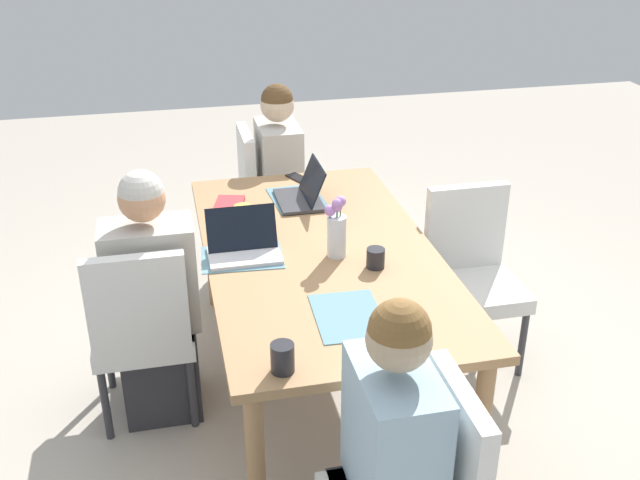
% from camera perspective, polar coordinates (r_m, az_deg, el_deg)
% --- Properties ---
extents(ground_plane, '(10.00, 10.00, 0.00)m').
position_cam_1_polar(ground_plane, '(3.78, 0.00, -10.93)').
color(ground_plane, '#B2A899').
extents(dining_table, '(1.93, 1.03, 0.75)m').
position_cam_1_polar(dining_table, '(3.41, 0.00, -1.89)').
color(dining_table, '#9E754C').
rests_on(dining_table, ground_plane).
extents(person_head_right_left_near, '(0.40, 0.36, 1.19)m').
position_cam_1_polar(person_head_right_left_near, '(2.54, 5.48, -17.79)').
color(person_head_right_left_near, '#2D2D33').
rests_on(person_head_right_left_near, ground_plane).
extents(chair_head_left_left_mid, '(0.44, 0.44, 0.90)m').
position_cam_1_polar(chair_head_left_left_mid, '(4.65, -4.16, 3.69)').
color(chair_head_left_left_mid, silver).
rests_on(chair_head_left_left_mid, ground_plane).
extents(person_head_left_left_mid, '(0.40, 0.36, 1.19)m').
position_cam_1_polar(person_head_left_left_mid, '(4.60, -3.13, 3.80)').
color(person_head_left_left_mid, '#2D2D33').
rests_on(person_head_left_left_mid, ground_plane).
extents(chair_near_left_far, '(0.44, 0.44, 0.90)m').
position_cam_1_polar(chair_near_left_far, '(3.38, -13.54, -6.40)').
color(chair_near_left_far, silver).
rests_on(chair_near_left_far, ground_plane).
extents(person_near_left_far, '(0.36, 0.40, 1.19)m').
position_cam_1_polar(person_near_left_far, '(3.43, -12.59, -5.26)').
color(person_near_left_far, '#2D2D33').
rests_on(person_near_left_far, ground_plane).
extents(chair_far_right_near, '(0.44, 0.44, 0.90)m').
position_cam_1_polar(chair_far_right_near, '(3.83, 11.54, -2.10)').
color(chair_far_right_near, silver).
rests_on(chair_far_right_near, ground_plane).
extents(flower_vase, '(0.09, 0.10, 0.29)m').
position_cam_1_polar(flower_vase, '(3.27, 1.28, 0.87)').
color(flower_vase, silver).
rests_on(flower_vase, dining_table).
extents(placemat_head_right_left_near, '(0.37, 0.27, 0.00)m').
position_cam_1_polar(placemat_head_right_left_near, '(2.89, 2.19, -5.84)').
color(placemat_head_right_left_near, slate).
rests_on(placemat_head_right_left_near, dining_table).
extents(placemat_head_left_left_mid, '(0.38, 0.28, 0.00)m').
position_cam_1_polar(placemat_head_left_left_mid, '(3.90, -1.75, 3.17)').
color(placemat_head_left_left_mid, slate).
rests_on(placemat_head_left_left_mid, dining_table).
extents(placemat_near_left_far, '(0.28, 0.38, 0.00)m').
position_cam_1_polar(placemat_near_left_far, '(3.33, -6.02, -1.30)').
color(placemat_near_left_far, slate).
rests_on(placemat_near_left_far, dining_table).
extents(laptop_head_left_left_mid, '(0.32, 0.22, 0.20)m').
position_cam_1_polar(laptop_head_left_left_mid, '(3.86, -1.33, 3.54)').
color(laptop_head_left_left_mid, '#38383D').
rests_on(laptop_head_left_left_mid, dining_table).
extents(laptop_near_left_far, '(0.22, 0.32, 0.20)m').
position_cam_1_polar(laptop_near_left_far, '(3.33, -5.90, -0.50)').
color(laptop_near_left_far, silver).
rests_on(laptop_near_left_far, dining_table).
extents(coffee_mug_near_left, '(0.08, 0.08, 0.11)m').
position_cam_1_polar(coffee_mug_near_left, '(2.57, -2.90, -9.03)').
color(coffee_mug_near_left, '#232328').
rests_on(coffee_mug_near_left, dining_table).
extents(coffee_mug_near_right, '(0.08, 0.08, 0.09)m').
position_cam_1_polar(coffee_mug_near_right, '(3.22, 4.29, -1.40)').
color(coffee_mug_near_right, '#232328').
rests_on(coffee_mug_near_right, dining_table).
extents(coffee_mug_centre_left, '(0.08, 0.08, 0.09)m').
position_cam_1_polar(coffee_mug_centre_left, '(3.65, -5.95, 2.02)').
color(coffee_mug_centre_left, '#DBC64C').
rests_on(coffee_mug_centre_left, dining_table).
extents(book_red_cover, '(0.23, 0.19, 0.02)m').
position_cam_1_polar(book_red_cover, '(3.83, -7.00, 2.71)').
color(book_red_cover, '#B73338').
rests_on(book_red_cover, dining_table).
extents(phone_black, '(0.17, 0.13, 0.01)m').
position_cam_1_polar(phone_black, '(4.18, -1.70, 4.80)').
color(phone_black, black).
rests_on(phone_black, dining_table).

